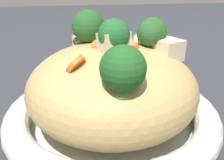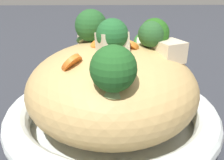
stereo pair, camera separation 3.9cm
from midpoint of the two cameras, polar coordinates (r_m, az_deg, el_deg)
The scene contains 8 objects.
ground_plane at distance 0.44m, azimuth -2.60°, elevation -12.14°, with size 3.00×3.00×0.00m, color #2F3239.
serving_bowl at distance 0.42m, azimuth -2.68°, elevation -8.64°, with size 0.32×0.32×0.06m.
noodle_heap at distance 0.40m, azimuth -2.83°, elevation -1.75°, with size 0.24×0.24×0.13m.
broccoli_florets at distance 0.36m, azimuth -1.35°, elevation 8.07°, with size 0.20×0.15×0.07m.
carrot_coins at distance 0.37m, azimuth -3.86°, elevation 6.59°, with size 0.11×0.11×0.03m.
zucchini_slices at distance 0.43m, azimuth 1.32°, elevation 7.29°, with size 0.07×0.16×0.05m.
chicken_chunks at distance 0.38m, azimuth 2.51°, elevation 6.71°, with size 0.14×0.16×0.05m.
chopsticks_pair at distance 0.76m, azimuth -2.96°, elevation 3.71°, with size 0.03×0.24×0.01m.
Camera 1 is at (0.36, -0.04, 0.25)m, focal length 44.08 mm.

